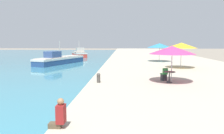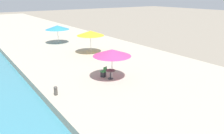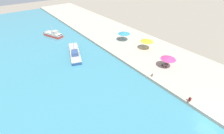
{
  "view_description": "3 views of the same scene",
  "coord_description": "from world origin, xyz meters",
  "px_view_note": "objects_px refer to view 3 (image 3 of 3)",
  "views": [
    {
      "loc": [
        2.37,
        -2.93,
        3.38
      ],
      "look_at": [
        1.5,
        13.74,
        1.41
      ],
      "focal_mm": 35.0,
      "sensor_mm": 36.0,
      "label": 1
    },
    {
      "loc": [
        -3.98,
        -1.81,
        7.18
      ],
      "look_at": [
        5.61,
        11.79,
        1.61
      ],
      "focal_mm": 35.0,
      "sensor_mm": 36.0,
      "label": 2
    },
    {
      "loc": [
        -19.2,
        -1.78,
        18.5
      ],
      "look_at": [
        -4.0,
        18.0,
        1.21
      ],
      "focal_mm": 24.0,
      "sensor_mm": 36.0,
      "label": 3
    }
  ],
  "objects_px": {
    "cafe_umbrella_striped": "(124,33)",
    "mooring_bollard": "(152,75)",
    "cafe_chair_left": "(163,65)",
    "cafe_table": "(166,65)",
    "person_at_quay": "(190,99)",
    "cafe_umbrella_pink": "(168,58)",
    "fishing_boat_near": "(75,53)",
    "fishing_boat_mid": "(53,34)",
    "cafe_umbrella_white": "(147,40)"
  },
  "relations": [
    {
      "from": "fishing_boat_near",
      "to": "fishing_boat_mid",
      "type": "xyz_separation_m",
      "value": [
        -0.02,
        14.64,
        0.01
      ]
    },
    {
      "from": "fishing_boat_mid",
      "to": "cafe_umbrella_striped",
      "type": "relative_size",
      "value": 2.02
    },
    {
      "from": "cafe_table",
      "to": "mooring_bollard",
      "type": "relative_size",
      "value": 1.22
    },
    {
      "from": "cafe_umbrella_striped",
      "to": "person_at_quay",
      "type": "distance_m",
      "value": 24.58
    },
    {
      "from": "fishing_boat_near",
      "to": "cafe_umbrella_pink",
      "type": "relative_size",
      "value": 3.23
    },
    {
      "from": "cafe_umbrella_pink",
      "to": "person_at_quay",
      "type": "bearing_deg",
      "value": -123.23
    },
    {
      "from": "person_at_quay",
      "to": "fishing_boat_mid",
      "type": "bearing_deg",
      "value": 100.61
    },
    {
      "from": "cafe_umbrella_white",
      "to": "mooring_bollard",
      "type": "bearing_deg",
      "value": -132.21
    },
    {
      "from": "fishing_boat_near",
      "to": "cafe_chair_left",
      "type": "bearing_deg",
      "value": -32.43
    },
    {
      "from": "cafe_umbrella_pink",
      "to": "cafe_umbrella_striped",
      "type": "bearing_deg",
      "value": 83.81
    },
    {
      "from": "cafe_umbrella_white",
      "to": "cafe_table",
      "type": "distance_m",
      "value": 8.75
    },
    {
      "from": "fishing_boat_near",
      "to": "cafe_table",
      "type": "height_order",
      "value": "fishing_boat_near"
    },
    {
      "from": "cafe_chair_left",
      "to": "cafe_umbrella_pink",
      "type": "bearing_deg",
      "value": -81.76
    },
    {
      "from": "fishing_boat_near",
      "to": "fishing_boat_mid",
      "type": "distance_m",
      "value": 14.64
    },
    {
      "from": "cafe_umbrella_pink",
      "to": "cafe_table",
      "type": "bearing_deg",
      "value": 167.75
    },
    {
      "from": "fishing_boat_near",
      "to": "cafe_table",
      "type": "relative_size",
      "value": 12.31
    },
    {
      "from": "cafe_umbrella_striped",
      "to": "person_at_quay",
      "type": "bearing_deg",
      "value": -106.46
    },
    {
      "from": "fishing_boat_mid",
      "to": "cafe_umbrella_pink",
      "type": "xyz_separation_m",
      "value": [
        12.7,
        -31.65,
        2.07
      ]
    },
    {
      "from": "fishing_boat_near",
      "to": "mooring_bollard",
      "type": "distance_m",
      "value": 18.98
    },
    {
      "from": "cafe_table",
      "to": "cafe_chair_left",
      "type": "height_order",
      "value": "cafe_chair_left"
    },
    {
      "from": "cafe_table",
      "to": "fishing_boat_mid",
      "type": "bearing_deg",
      "value": 111.68
    },
    {
      "from": "cafe_umbrella_pink",
      "to": "person_at_quay",
      "type": "xyz_separation_m",
      "value": [
        -5.27,
        -8.04,
        -1.77
      ]
    },
    {
      "from": "cafe_umbrella_pink",
      "to": "cafe_table",
      "type": "relative_size",
      "value": 3.81
    },
    {
      "from": "fishing_boat_near",
      "to": "cafe_umbrella_striped",
      "type": "relative_size",
      "value": 2.98
    },
    {
      "from": "fishing_boat_mid",
      "to": "cafe_umbrella_white",
      "type": "height_order",
      "value": "fishing_boat_mid"
    },
    {
      "from": "fishing_boat_mid",
      "to": "cafe_umbrella_striped",
      "type": "xyz_separation_m",
      "value": [
        14.38,
        -16.18,
        2.09
      ]
    },
    {
      "from": "cafe_umbrella_striped",
      "to": "cafe_chair_left",
      "type": "height_order",
      "value": "cafe_umbrella_striped"
    },
    {
      "from": "cafe_umbrella_striped",
      "to": "mooring_bollard",
      "type": "xyz_separation_m",
      "value": [
        -6.58,
        -15.76,
        -1.86
      ]
    },
    {
      "from": "mooring_bollard",
      "to": "fishing_boat_mid",
      "type": "bearing_deg",
      "value": 103.72
    },
    {
      "from": "fishing_boat_near",
      "to": "cafe_umbrella_white",
      "type": "relative_size",
      "value": 3.13
    },
    {
      "from": "cafe_umbrella_white",
      "to": "fishing_boat_mid",
      "type": "bearing_deg",
      "value": 123.19
    },
    {
      "from": "fishing_boat_near",
      "to": "cafe_umbrella_striped",
      "type": "bearing_deg",
      "value": 14.35
    },
    {
      "from": "fishing_boat_near",
      "to": "fishing_boat_mid",
      "type": "relative_size",
      "value": 1.48
    },
    {
      "from": "fishing_boat_mid",
      "to": "person_at_quay",
      "type": "height_order",
      "value": "fishing_boat_mid"
    },
    {
      "from": "cafe_umbrella_pink",
      "to": "fishing_boat_near",
      "type": "bearing_deg",
      "value": 126.71
    },
    {
      "from": "mooring_bollard",
      "to": "cafe_table",
      "type": "bearing_deg",
      "value": 3.83
    },
    {
      "from": "mooring_bollard",
      "to": "cafe_umbrella_striped",
      "type": "bearing_deg",
      "value": 67.33
    },
    {
      "from": "fishing_boat_mid",
      "to": "cafe_chair_left",
      "type": "height_order",
      "value": "fishing_boat_mid"
    },
    {
      "from": "cafe_umbrella_white",
      "to": "mooring_bollard",
      "type": "relative_size",
      "value": 4.81
    },
    {
      "from": "cafe_umbrella_white",
      "to": "cafe_chair_left",
      "type": "distance_m",
      "value": 8.25
    },
    {
      "from": "fishing_boat_mid",
      "to": "cafe_umbrella_white",
      "type": "relative_size",
      "value": 2.12
    },
    {
      "from": "cafe_umbrella_white",
      "to": "cafe_chair_left",
      "type": "bearing_deg",
      "value": -112.58
    },
    {
      "from": "cafe_umbrella_pink",
      "to": "cafe_umbrella_striped",
      "type": "xyz_separation_m",
      "value": [
        1.68,
        15.47,
        0.02
      ]
    },
    {
      "from": "fishing_boat_mid",
      "to": "cafe_table",
      "type": "relative_size",
      "value": 8.34
    },
    {
      "from": "cafe_table",
      "to": "person_at_quay",
      "type": "height_order",
      "value": "person_at_quay"
    },
    {
      "from": "cafe_umbrella_striped",
      "to": "mooring_bollard",
      "type": "distance_m",
      "value": 17.18
    },
    {
      "from": "cafe_table",
      "to": "person_at_quay",
      "type": "bearing_deg",
      "value": -122.48
    },
    {
      "from": "cafe_chair_left",
      "to": "mooring_bollard",
      "type": "relative_size",
      "value": 1.39
    },
    {
      "from": "cafe_chair_left",
      "to": "mooring_bollard",
      "type": "bearing_deg",
      "value": 173.7
    },
    {
      "from": "fishing_boat_near",
      "to": "mooring_bollard",
      "type": "height_order",
      "value": "fishing_boat_near"
    }
  ]
}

